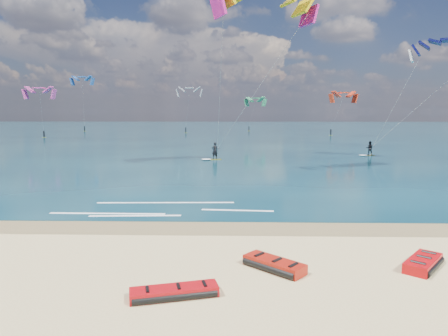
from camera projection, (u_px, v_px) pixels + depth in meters
The scene contains 10 objects.
ground at pixel (207, 151), 55.70m from camera, with size 320.00×320.00×0.00m, color tan.
wet_sand_strip at pixel (155, 228), 19.07m from camera, with size 320.00×2.40×0.01m, color brown.
sea at pixel (221, 130), 119.05m from camera, with size 320.00×200.00×0.04m, color #092835.
packed_kite_left at pixel (174, 297), 11.95m from camera, with size 2.81×0.98×0.36m, color #B0090F, non-canonical shape.
packed_kite_mid at pixel (274, 269), 14.03m from camera, with size 2.45×1.15×0.42m, color #A7180B, non-canonical shape.
packed_kite_right at pixel (423, 268), 14.14m from camera, with size 2.24×1.18×0.43m, color #C1080C, non-canonical shape.
kitesurfer_main at pixel (239, 74), 40.15m from camera, with size 13.58×11.62×18.32m.
kitesurfer_far at pixel (408, 94), 46.17m from camera, with size 12.33×8.26×14.63m.
shoreline_foam at pixel (157, 209), 22.48m from camera, with size 12.22×3.62×0.01m.
distant_kites at pixel (172, 111), 97.43m from camera, with size 70.83×32.95×14.70m.
Camera 1 is at (3.76, -15.40, 5.50)m, focal length 32.00 mm.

